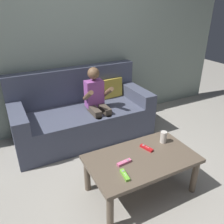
{
  "coord_description": "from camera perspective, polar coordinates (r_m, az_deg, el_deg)",
  "views": [
    {
      "loc": [
        -0.97,
        -1.34,
        1.71
      ],
      "look_at": [
        0.09,
        0.72,
        0.59
      ],
      "focal_mm": 37.06,
      "sensor_mm": 36.0,
      "label": 1
    }
  ],
  "objects": [
    {
      "name": "ground_plane",
      "position": [
        2.38,
        6.4,
        -20.38
      ],
      "size": [
        10.24,
        10.24,
        0.0
      ],
      "primitive_type": "plane",
      "color": "#9E998E"
    },
    {
      "name": "wall_back",
      "position": [
        3.26,
        -10.17,
        17.34
      ],
      "size": [
        5.12,
        0.05,
        2.5
      ],
      "primitive_type": "cube",
      "color": "gray",
      "rests_on": "ground"
    },
    {
      "name": "couch",
      "position": [
        3.18,
        -7.36,
        -0.59
      ],
      "size": [
        1.81,
        0.8,
        0.89
      ],
      "color": "#474C60",
      "rests_on": "ground"
    },
    {
      "name": "person_seated_on_couch",
      "position": [
        2.97,
        -3.7,
        2.77
      ],
      "size": [
        0.33,
        0.4,
        0.97
      ],
      "color": "#4C4238",
      "rests_on": "ground"
    },
    {
      "name": "coffee_table",
      "position": [
        2.24,
        7.29,
        -12.2
      ],
      "size": [
        1.01,
        0.59,
        0.4
      ],
      "color": "brown",
      "rests_on": "ground"
    },
    {
      "name": "game_remote_pink_near_edge",
      "position": [
        2.11,
        3.04,
        -12.32
      ],
      "size": [
        0.14,
        0.05,
        0.03
      ],
      "color": "pink",
      "rests_on": "coffee_table"
    },
    {
      "name": "game_remote_lime_center",
      "position": [
        1.98,
        3.17,
        -15.26
      ],
      "size": [
        0.05,
        0.14,
        0.03
      ],
      "color": "#72C638",
      "rests_on": "coffee_table"
    },
    {
      "name": "game_remote_red_far_corner",
      "position": [
        2.31,
        8.49,
        -8.77
      ],
      "size": [
        0.08,
        0.14,
        0.03
      ],
      "color": "red",
      "rests_on": "coffee_table"
    },
    {
      "name": "soda_can",
      "position": [
        2.42,
        12.57,
        -6.04
      ],
      "size": [
        0.07,
        0.07,
        0.12
      ],
      "primitive_type": "cylinder",
      "color": "silver",
      "rests_on": "coffee_table"
    }
  ]
}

